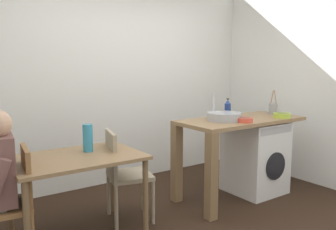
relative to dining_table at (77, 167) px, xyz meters
The scene contains 15 objects.
wall_back 1.69m from the dining_table, 52.89° to the left, with size 4.60×0.10×2.70m, color white.
wall_counter_side 3.20m from the dining_table, ahead, with size 0.10×3.80×2.70m, color white.
dining_table is the anchor object (origin of this frame).
chair_person_seat 0.57m from the dining_table, 168.77° to the right, with size 0.44×0.44×0.90m.
chair_opposite 0.50m from the dining_table, ahead, with size 0.48×0.48×0.90m.
kitchen_counter 1.71m from the dining_table, ahead, with size 1.50×0.68×0.92m.
washing_machine 2.19m from the dining_table, ahead, with size 0.60×0.61×0.86m.
sink_basin 1.68m from the dining_table, ahead, with size 0.38×0.38×0.09m, color #9EA0A5.
tap 1.70m from the dining_table, ahead, with size 0.02×0.02×0.28m, color #B2B2B7.
bottle_tall_green 1.91m from the dining_table, ahead, with size 0.07×0.07×0.22m.
mixing_bowl 1.81m from the dining_table, 10.23° to the right, with size 0.18×0.18×0.05m.
utensil_crock 2.56m from the dining_table, ahead, with size 0.11×0.11×0.30m.
colander 2.40m from the dining_table, ahead, with size 0.20×0.20×0.06m.
vase 0.29m from the dining_table, 33.69° to the left, with size 0.09×0.09×0.25m, color teal.
scissors 1.89m from the dining_table, ahead, with size 0.15×0.06×0.01m.
Camera 1 is at (-1.93, -2.33, 1.51)m, focal length 36.88 mm.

